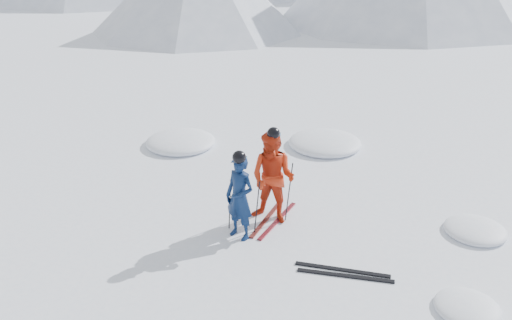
% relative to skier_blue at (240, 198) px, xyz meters
% --- Properties ---
extents(ground, '(160.00, 160.00, 0.00)m').
position_rel_skier_blue_xyz_m(ground, '(1.78, 0.78, -0.87)').
color(ground, white).
rests_on(ground, ground).
extents(skier_blue, '(0.71, 0.55, 1.74)m').
position_rel_skier_blue_xyz_m(skier_blue, '(0.00, 0.00, 0.00)').
color(skier_blue, '#0B1F45').
rests_on(skier_blue, ground).
extents(skier_red, '(0.96, 0.75, 1.96)m').
position_rel_skier_blue_xyz_m(skier_red, '(0.32, 0.87, 0.11)').
color(skier_red, red).
rests_on(skier_red, ground).
extents(pole_blue_left, '(0.12, 0.08, 1.15)m').
position_rel_skier_blue_xyz_m(pole_blue_left, '(-0.30, 0.15, -0.29)').
color(pole_blue_left, black).
rests_on(pole_blue_left, ground).
extents(pole_blue_right, '(0.12, 0.07, 1.16)m').
position_rel_skier_blue_xyz_m(pole_blue_right, '(0.25, 0.25, -0.29)').
color(pole_blue_right, black).
rests_on(pole_blue_right, ground).
extents(pole_red_left, '(0.13, 0.10, 1.30)m').
position_rel_skier_blue_xyz_m(pole_red_left, '(0.02, 1.12, -0.21)').
color(pole_red_left, black).
rests_on(pole_red_left, ground).
extents(pole_red_right, '(0.13, 0.09, 1.30)m').
position_rel_skier_blue_xyz_m(pole_red_right, '(0.62, 1.02, -0.21)').
color(pole_red_right, black).
rests_on(pole_red_right, ground).
extents(ski_worn_left, '(0.16, 1.70, 0.03)m').
position_rel_skier_blue_xyz_m(ski_worn_left, '(0.20, 0.87, -0.85)').
color(ski_worn_left, black).
rests_on(ski_worn_left, ground).
extents(ski_worn_right, '(0.14, 1.70, 0.03)m').
position_rel_skier_blue_xyz_m(ski_worn_right, '(0.44, 0.87, -0.85)').
color(ski_worn_right, black).
rests_on(ski_worn_right, ground).
extents(ski_loose_a, '(1.69, 0.42, 0.03)m').
position_rel_skier_blue_xyz_m(ski_loose_a, '(2.18, -0.24, -0.85)').
color(ski_loose_a, black).
rests_on(ski_loose_a, ground).
extents(ski_loose_b, '(1.68, 0.47, 0.03)m').
position_rel_skier_blue_xyz_m(ski_loose_b, '(2.28, -0.39, -0.85)').
color(ski_loose_b, black).
rests_on(ski_loose_b, ground).
extents(snow_lumps, '(9.51, 7.21, 0.44)m').
position_rel_skier_blue_xyz_m(snow_lumps, '(-0.78, 3.92, -0.87)').
color(snow_lumps, white).
rests_on(snow_lumps, ground).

